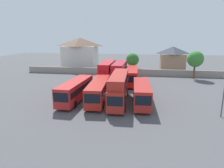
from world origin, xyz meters
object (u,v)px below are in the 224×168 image
bus_3 (119,87)px  bus_4 (142,92)px  bus_7 (132,75)px  tree_left_of_lot (132,60)px  bus_1 (76,89)px  bus_6 (119,72)px  lamp_post_lot_edge (224,93)px  bus_2 (99,90)px  house_terrace_left (80,53)px  bus_5 (107,71)px  house_terrace_centre (172,58)px  tree_behind_wall (195,59)px

bus_3 → bus_4: (3.63, -0.07, -0.76)m
bus_7 → tree_left_of_lot: (-0.61, 12.63, 2.03)m
bus_1 → tree_left_of_lot: 27.14m
bus_6 → tree_left_of_lot: (2.20, 12.68, 1.33)m
bus_6 → lamp_post_lot_edge: size_ratio=1.83×
bus_1 → bus_6: bus_6 is taller
bus_3 → bus_6: (-1.51, 13.19, 0.03)m
bus_3 → bus_7: (1.30, 13.24, -0.67)m
bus_2 → house_terrace_left: size_ratio=1.08×
bus_1 → bus_4: 10.88m
bus_4 → bus_5: bus_5 is taller
house_terrace_left → house_terrace_centre: (29.12, 1.65, -1.34)m
bus_6 → house_terrace_left: (-14.97, 18.35, 2.45)m
bus_1 → bus_6: bearing=159.0°
tree_behind_wall → lamp_post_lot_edge: bearing=-95.1°
bus_3 → bus_6: size_ratio=1.13×
house_terrace_left → bus_7: bearing=-45.8°
bus_7 → tree_behind_wall: (15.17, 8.13, 2.99)m
bus_5 → tree_behind_wall: tree_behind_wall is taller
bus_2 → lamp_post_lot_edge: (17.69, -4.30, 1.41)m
house_terrace_centre → house_terrace_left: bearing=-176.8°
bus_2 → lamp_post_lot_edge: bearing=72.5°
bus_4 → bus_5: (-7.94, 13.57, 0.83)m
bus_5 → lamp_post_lot_edge: lamp_post_lot_edge is taller
bus_7 → bus_4: bearing=8.8°
bus_2 → house_terrace_centre: 36.45m
bus_3 → house_terrace_left: house_terrace_left is taller
bus_1 → tree_behind_wall: 32.07m
bus_7 → house_terrace_centre: 23.01m
bus_5 → tree_left_of_lot: 13.40m
bus_1 → bus_4: (10.88, -0.07, -0.02)m
bus_2 → bus_7: bus_7 is taller
bus_4 → bus_7: 13.51m
bus_6 → tree_left_of_lot: 12.93m
bus_6 → house_terrace_centre: 24.52m
house_terrace_centre → bus_7: bearing=-119.6°
bus_5 → bus_7: bus_5 is taller
bus_4 → tree_behind_wall: bearing=146.2°
house_terrace_centre → tree_behind_wall: bearing=-72.0°
bus_2 → bus_5: 13.04m
bus_3 → house_terrace_left: size_ratio=1.08×
bus_5 → house_terrace_centre: 25.99m
bus_5 → bus_6: 2.82m
bus_3 → house_terrace_centre: bearing=157.4°
bus_7 → tree_left_of_lot: tree_left_of_lot is taller
bus_5 → bus_7: 5.67m
bus_5 → tree_left_of_lot: (5.00, 12.36, 1.29)m
bus_4 → bus_7: bus_7 is taller
bus_4 → house_terrace_centre: size_ratio=1.35×
bus_1 → house_terrace_centre: house_terrace_centre is taller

